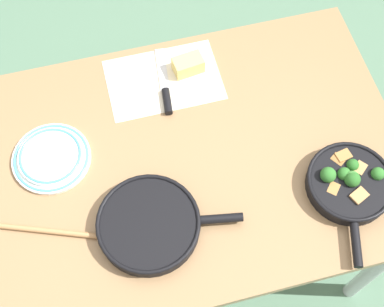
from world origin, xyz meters
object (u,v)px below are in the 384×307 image
grater_knife (165,90)px  dinner_plate_stack (51,157)px  skillet_eggs (150,224)px  wooden_spoon (92,236)px  skillet_broccoli (349,183)px  cheese_block (188,65)px

grater_knife → dinner_plate_stack: dinner_plate_stack is taller
skillet_eggs → wooden_spoon: 0.16m
grater_knife → wooden_spoon: bearing=149.5°
skillet_broccoli → skillet_eggs: size_ratio=0.90×
grater_knife → skillet_broccoli: bearing=-130.2°
skillet_eggs → dinner_plate_stack: 0.35m
skillet_broccoli → wooden_spoon: 0.71m
cheese_block → dinner_plate_stack: bearing=-155.7°
wooden_spoon → grater_knife: bearing=74.4°
dinner_plate_stack → skillet_eggs: bearing=-49.7°
skillet_broccoli → skillet_eggs: (-0.56, 0.02, -0.00)m
wooden_spoon → grater_knife: size_ratio=1.58×
skillet_broccoli → dinner_plate_stack: bearing=-93.8°
skillet_eggs → wooden_spoon: skillet_eggs is taller
grater_knife → skillet_eggs: bearing=167.4°
dinner_plate_stack → skillet_broccoli: bearing=-20.3°
skillet_broccoli → wooden_spoon: (-0.71, 0.03, -0.02)m
grater_knife → cheese_block: 0.11m
skillet_broccoli → grater_knife: skillet_broccoli is taller
skillet_eggs → cheese_block: size_ratio=3.97×
wooden_spoon → grater_knife: 0.50m
wooden_spoon → cheese_block: cheese_block is taller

